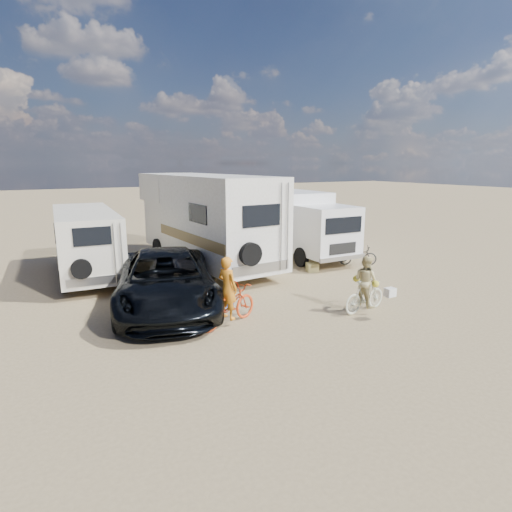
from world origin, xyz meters
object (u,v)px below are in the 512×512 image
dark_suv (166,280)px  rv_left (86,244)px  rider_man (228,294)px  crate (312,267)px  rv_main (205,221)px  box_truck (296,224)px  bike_woman (365,296)px  rider_woman (365,287)px  cooler (222,299)px  bike_man (228,306)px  bike_parked (358,255)px

dark_suv → rv_left: bearing=122.6°
rider_man → crate: bearing=-78.0°
rv_main → box_truck: size_ratio=1.24×
bike_woman → crate: (1.47, 4.54, -0.31)m
rv_main → box_truck: rv_main is taller
rv_left → bike_woman: rv_left is taller
bike_woman → rider_woman: bearing=-0.0°
cooler → bike_man: bearing=-107.0°
bike_woman → crate: bike_woman is taller
box_truck → dark_suv: size_ratio=1.12×
rider_woman → cooler: (-3.46, 2.45, -0.50)m
bike_man → crate: bearing=-78.0°
rider_man → bike_parked: bearing=-86.9°
rv_main → bike_man: rv_main is taller
box_truck → rider_man: 9.23m
rv_left → box_truck: 9.16m
bike_woman → rider_woman: 0.26m
dark_suv → crate: size_ratio=14.07×
bike_woman → rider_man: rider_man is taller
box_truck → rider_woman: 7.92m
rv_main → rv_left: bearing=169.6°
dark_suv → rider_woman: dark_suv is taller
rider_man → rv_left: bearing=-1.6°
rider_woman → bike_parked: bearing=-47.4°
dark_suv → rider_man: rider_man is taller
box_truck → cooler: size_ratio=11.37×
rider_man → bike_parked: 8.54m
dark_suv → bike_man: bearing=-49.5°
rv_left → bike_woman: size_ratio=3.89×
cooler → rider_man: bearing=-107.0°
bike_man → rider_man: rider_man is taller
rv_main → rv_left: (-4.64, 0.55, -0.63)m
rv_main → dark_suv: rv_main is taller
box_truck → bike_woman: (-2.64, -7.43, -1.00)m
rider_woman → crate: 4.81m
rv_left → dark_suv: (1.54, -4.97, -0.42)m
rv_left → cooler: (3.04, -5.68, -1.02)m
box_truck → cooler: 7.97m
rv_left → dark_suv: size_ratio=1.03×
rider_woman → bike_parked: (3.83, 4.51, -0.33)m
bike_woman → rider_woman: (0.00, 0.00, 0.26)m
box_truck → dark_suv: bearing=-149.0°
rv_main → cooler: size_ratio=14.10×
box_truck → rv_left: bearing=177.3°
box_truck → bike_parked: bearing=-66.2°
box_truck → bike_man: size_ratio=3.37×
rv_left → box_truck: (9.13, -0.69, 0.22)m
rv_main → crate: size_ratio=19.63×
bike_man → box_truck: bearing=-66.9°
bike_man → bike_woman: size_ratio=1.26×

